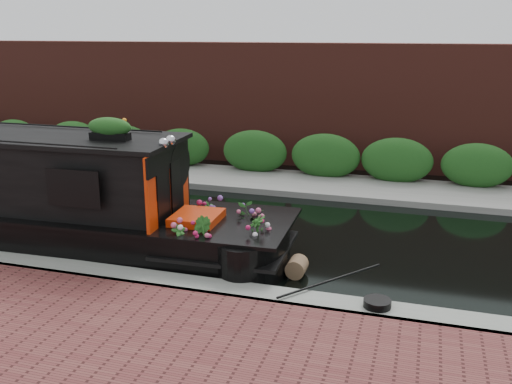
# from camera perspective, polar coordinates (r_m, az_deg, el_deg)

# --- Properties ---
(ground) EXTENTS (80.00, 80.00, 0.00)m
(ground) POSITION_cam_1_polar(r_m,az_deg,el_deg) (13.37, -6.78, -3.44)
(ground) COLOR black
(ground) RESTS_ON ground
(near_bank_coping) EXTENTS (40.00, 0.60, 0.50)m
(near_bank_coping) POSITION_cam_1_polar(r_m,az_deg,el_deg) (10.66, -13.94, -9.02)
(near_bank_coping) COLOR gray
(near_bank_coping) RESTS_ON ground
(far_bank_path) EXTENTS (40.00, 2.40, 0.34)m
(far_bank_path) POSITION_cam_1_polar(r_m,az_deg,el_deg) (17.12, -1.18, 1.01)
(far_bank_path) COLOR gray
(far_bank_path) RESTS_ON ground
(far_hedge) EXTENTS (40.00, 1.10, 2.80)m
(far_hedge) POSITION_cam_1_polar(r_m,az_deg,el_deg) (17.95, -0.29, 1.72)
(far_hedge) COLOR #1D4C19
(far_hedge) RESTS_ON ground
(far_brick_wall) EXTENTS (40.00, 1.00, 8.00)m
(far_brick_wall) POSITION_cam_1_polar(r_m,az_deg,el_deg) (19.91, 1.50, 3.14)
(far_brick_wall) COLOR #56241D
(far_brick_wall) RESTS_ON ground
(rope_fender) EXTENTS (0.36, 0.43, 0.36)m
(rope_fender) POSITION_cam_1_polar(r_m,az_deg,el_deg) (10.67, 4.11, -7.48)
(rope_fender) COLOR brown
(rope_fender) RESTS_ON ground
(coiled_mooring_rope) EXTENTS (0.43, 0.43, 0.12)m
(coiled_mooring_rope) POSITION_cam_1_polar(r_m,az_deg,el_deg) (9.23, 12.03, -10.82)
(coiled_mooring_rope) COLOR black
(coiled_mooring_rope) RESTS_ON near_bank_coping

